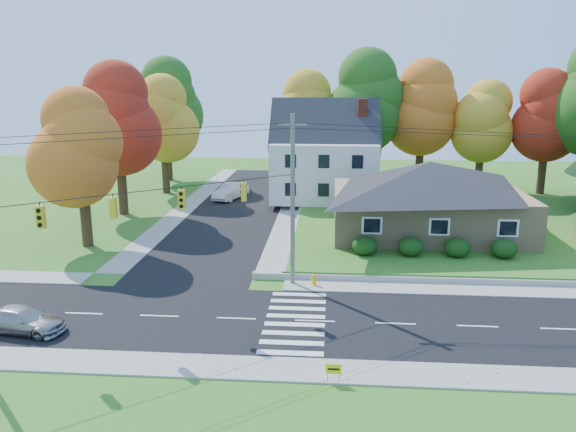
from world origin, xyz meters
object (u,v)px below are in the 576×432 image
Objects in this scene: white_car at (231,191)px; fire_hydrant at (314,280)px; silver_sedan at (23,320)px; ranch_house at (428,196)px.

white_car is 6.63× the size of fire_hydrant.
white_car is at bearing 0.16° from silver_sedan.
ranch_house is at bearing -17.02° from white_car.
fire_hydrant is at bearing -49.21° from white_car.
ranch_house is at bearing -41.91° from silver_sedan.
white_car is (4.45, 31.36, 0.20)m from silver_sedan.
white_car is (-17.47, 13.05, -2.44)m from ranch_house.
ranch_house reaches higher than fire_hydrant.
silver_sedan is at bearing -140.14° from ranch_house.
silver_sedan is at bearing -152.08° from fire_hydrant.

